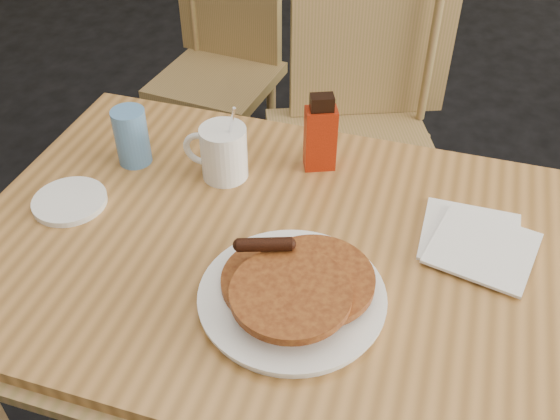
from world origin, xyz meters
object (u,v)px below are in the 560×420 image
object	(u,v)px
chair_main_far	(362,100)
blue_tumbler	(132,137)
chair_wall_extra	(222,46)
syrup_bottle	(320,135)
pancake_plate	(293,291)
main_table	(283,262)
coffee_mug	(222,152)

from	to	relation	value
chair_main_far	blue_tumbler	size ratio (longest dim) A/B	8.49
chair_wall_extra	blue_tumbler	xyz separation A→B (m)	(0.18, -1.00, 0.29)
syrup_bottle	blue_tumbler	bearing A→B (deg)	171.61
syrup_bottle	pancake_plate	bearing A→B (deg)	-104.77
main_table	syrup_bottle	world-z (taller)	syrup_bottle
coffee_mug	blue_tumbler	world-z (taller)	coffee_mug
syrup_bottle	chair_wall_extra	bearing A→B (deg)	99.95
chair_wall_extra	coffee_mug	bearing A→B (deg)	-62.12
main_table	coffee_mug	size ratio (longest dim) A/B	6.97
pancake_plate	syrup_bottle	size ratio (longest dim) A/B	1.83
chair_main_far	chair_wall_extra	world-z (taller)	chair_main_far
chair_main_far	chair_wall_extra	size ratio (longest dim) A/B	1.18
pancake_plate	blue_tumbler	size ratio (longest dim) A/B	2.52
chair_wall_extra	pancake_plate	xyz separation A→B (m)	(0.59, -1.29, 0.26)
blue_tumbler	main_table	bearing A→B (deg)	-24.25
chair_wall_extra	blue_tumbler	distance (m)	1.06
chair_wall_extra	coffee_mug	size ratio (longest dim) A/B	5.01
chair_main_far	syrup_bottle	world-z (taller)	chair_main_far
main_table	syrup_bottle	xyz separation A→B (m)	(0.01, 0.24, 0.12)
chair_wall_extra	syrup_bottle	world-z (taller)	syrup_bottle
pancake_plate	blue_tumbler	distance (m)	0.50
main_table	syrup_bottle	size ratio (longest dim) A/B	7.29
syrup_bottle	blue_tumbler	distance (m)	0.38
coffee_mug	chair_wall_extra	bearing A→B (deg)	90.70
chair_main_far	chair_wall_extra	bearing A→B (deg)	124.44
chair_main_far	pancake_plate	bearing A→B (deg)	-108.53
pancake_plate	syrup_bottle	world-z (taller)	syrup_bottle
syrup_bottle	coffee_mug	bearing A→B (deg)	-177.02
coffee_mug	main_table	bearing A→B (deg)	-64.20
coffee_mug	blue_tumbler	xyz separation A→B (m)	(-0.19, -0.00, 0.00)
main_table	chair_wall_extra	bearing A→B (deg)	114.77
main_table	chair_wall_extra	xyz separation A→B (m)	(-0.54, 1.17, -0.19)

